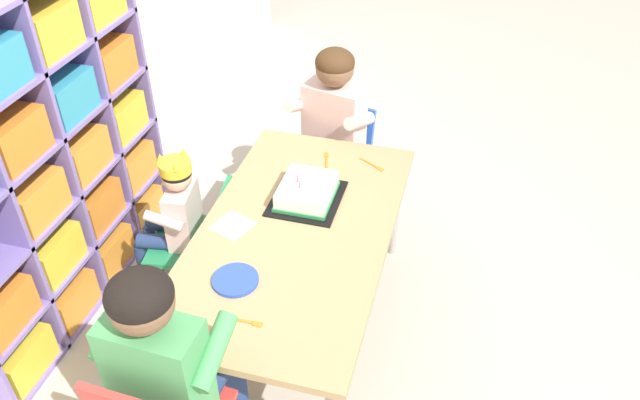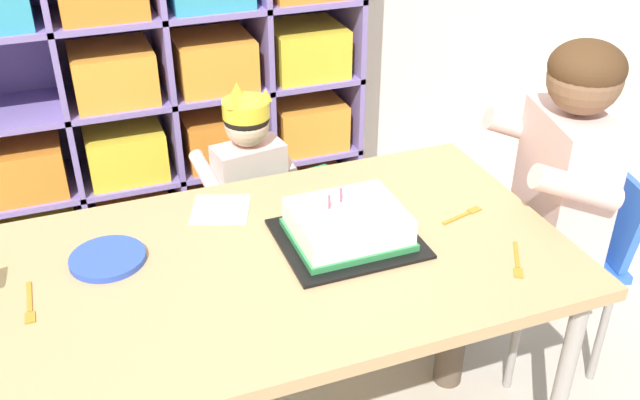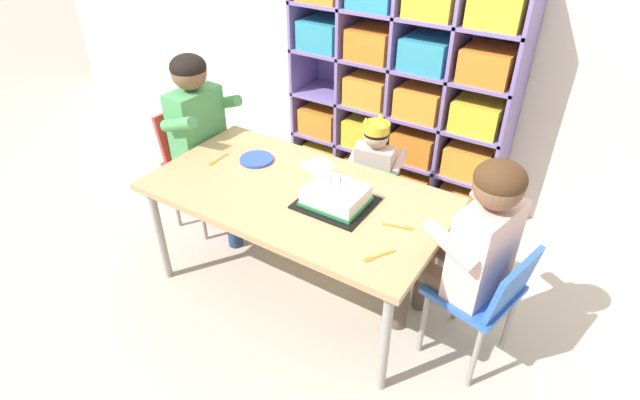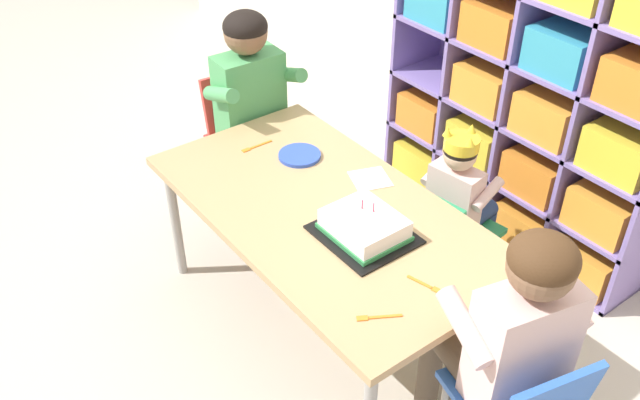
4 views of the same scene
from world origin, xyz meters
The scene contains 15 objects.
ground centered at (0.00, 0.00, 0.00)m, with size 16.00×16.00×0.00m, color #BCB2A3.
storage_cubby_shelf centered at (-0.01, 1.13, 0.71)m, with size 1.41×0.34×1.48m.
activity_table centered at (0.00, 0.00, 0.56)m, with size 1.42×0.76×0.61m.
classroom_chair_blue centered at (0.13, 0.50, 0.35)m, with size 0.41×0.41×0.59m.
child_with_crown centered at (0.12, 0.61, 0.49)m, with size 0.32×0.32×0.80m.
classroom_chair_adult_side centered at (-0.86, 0.19, 0.46)m, with size 0.33×0.38×0.73m.
adult_helper_seated centered at (-0.75, 0.19, 0.66)m, with size 0.44×0.41×1.06m.
classroom_chair_guest_side centered at (0.92, 0.05, 0.40)m, with size 0.41×0.41×0.63m.
guest_at_table_side centered at (0.82, 0.07, 0.62)m, with size 0.47×0.45×1.01m.
birthday_cake_on_tray centered at (0.21, 0.01, 0.64)m, with size 0.33×0.29×0.12m.
paper_plate_stack centered at (-0.34, 0.12, 0.62)m, with size 0.17×0.17×0.01m, color blue.
paper_napkin_square centered at (-0.04, 0.25, 0.61)m, with size 0.14×0.14×0.00m, color white.
fork_by_napkin centered at (-0.51, 0.02, 0.61)m, with size 0.02×0.14×0.00m.
fork_beside_plate_stack centered at (0.54, -0.21, 0.61)m, with size 0.09×0.13×0.00m.
fork_scattered_mid_table centered at (0.53, 0.01, 0.61)m, with size 0.13×0.05×0.00m.
Camera 3 is at (1.15, -1.59, 1.90)m, focal length 28.14 mm.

